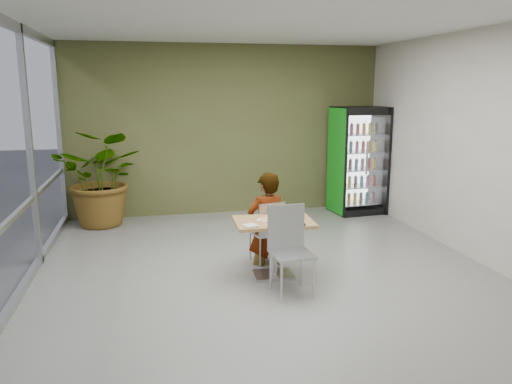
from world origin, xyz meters
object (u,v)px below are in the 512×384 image
chair_near (289,242)px  beverage_fridge (358,160)px  dining_table (274,237)px  potted_plant (103,178)px  seated_woman (267,229)px  soda_cup (292,214)px  chair_far (269,227)px  cafeteria_tray (286,223)px

chair_near → beverage_fridge: (2.36, 3.44, 0.41)m
dining_table → potted_plant: (-2.31, 3.03, 0.32)m
dining_table → seated_woman: (0.04, 0.53, -0.05)m
dining_table → chair_near: (0.07, -0.48, 0.07)m
soda_cup → beverage_fridge: bearing=53.6°
chair_near → potted_plant: (-2.38, 3.51, 0.24)m
chair_far → beverage_fridge: 3.46m
seated_woman → potted_plant: potted_plant is taller
dining_table → potted_plant: bearing=127.4°
chair_far → potted_plant: (-2.37, 2.54, 0.33)m
seated_woman → soda_cup: bearing=96.7°
beverage_fridge → chair_far: bearing=-139.6°
soda_cup → beverage_fridge: 3.71m
chair_near → cafeteria_tray: 0.31m
seated_woman → cafeteria_tray: (0.07, -0.74, 0.27)m
cafeteria_tray → potted_plant: (-2.42, 3.24, 0.09)m
chair_far → cafeteria_tray: size_ratio=2.24×
soda_cup → chair_near: bearing=-109.8°
chair_near → seated_woman: size_ratio=0.66×
dining_table → seated_woman: bearing=86.0°
chair_near → cafeteria_tray: size_ratio=2.63×
soda_cup → seated_woman: bearing=109.6°
cafeteria_tray → beverage_fridge: (2.32, 3.18, 0.26)m
potted_plant → dining_table: bearing=-52.6°
chair_near → seated_woman: bearing=87.3°
dining_table → seated_woman: seated_woman is taller
cafeteria_tray → beverage_fridge: 3.95m
cafeteria_tray → potted_plant: 4.04m
potted_plant → chair_near: bearing=-55.8°
chair_near → potted_plant: bearing=119.8°
chair_far → soda_cup: 0.62m
chair_far → beverage_fridge: beverage_fridge is taller
chair_far → potted_plant: bearing=-59.9°
cafeteria_tray → chair_far: bearing=93.7°
chair_far → cafeteria_tray: bearing=80.8°
soda_cup → potted_plant: (-2.55, 3.04, 0.02)m
dining_table → soda_cup: (0.23, -0.02, 0.29)m
seated_woman → beverage_fridge: beverage_fridge is taller
cafeteria_tray → chair_near: bearing=-98.1°
cafeteria_tray → beverage_fridge: bearing=53.8°
cafeteria_tray → seated_woman: bearing=95.1°
dining_table → potted_plant: 3.82m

